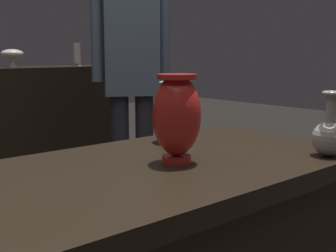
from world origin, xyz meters
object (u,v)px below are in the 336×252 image
object	(u,v)px
vase_centerpiece	(177,115)
shelf_vase_far_right	(77,55)
vase_left_accent	(329,136)
shelf_vase_right	(12,54)
visitor_near_right	(131,67)
vase_tall_behind	(168,124)

from	to	relation	value
vase_centerpiece	shelf_vase_far_right	bearing A→B (deg)	66.31
vase_left_accent	shelf_vase_right	size ratio (longest dim) A/B	1.18
vase_centerpiece	shelf_vase_right	size ratio (longest dim) A/B	1.51
shelf_vase_far_right	visitor_near_right	world-z (taller)	visitor_near_right
vase_tall_behind	visitor_near_right	distance (m)	1.26
vase_left_accent	vase_centerpiece	bearing A→B (deg)	149.40
vase_tall_behind	shelf_vase_far_right	bearing A→B (deg)	67.84
vase_centerpiece	vase_tall_behind	xyz separation A→B (m)	(0.16, 0.23, -0.07)
vase_centerpiece	shelf_vase_right	distance (m)	2.34
visitor_near_right	vase_centerpiece	bearing A→B (deg)	88.21
visitor_near_right	shelf_vase_far_right	bearing A→B (deg)	-71.10
shelf_vase_right	visitor_near_right	distance (m)	1.04
vase_left_accent	shelf_vase_right	bearing A→B (deg)	87.69
shelf_vase_far_right	shelf_vase_right	distance (m)	0.52
visitor_near_right	vase_left_accent	bearing A→B (deg)	104.45
vase_tall_behind	shelf_vase_right	bearing A→B (deg)	81.20
shelf_vase_right	vase_tall_behind	bearing A→B (deg)	-98.80
vase_tall_behind	vase_left_accent	bearing A→B (deg)	-64.30
vase_centerpiece	shelf_vase_far_right	xyz separation A→B (m)	(1.00, 2.29, 0.15)
shelf_vase_right	visitor_near_right	size ratio (longest dim) A/B	0.09
vase_centerpiece	shelf_vase_far_right	size ratio (longest dim) A/B	1.34
shelf_vase_right	visitor_near_right	world-z (taller)	visitor_near_right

